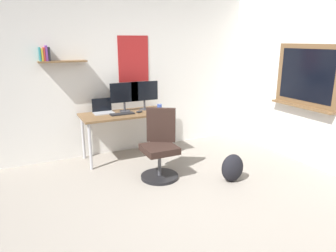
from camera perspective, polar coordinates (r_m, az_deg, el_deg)
ground_plane at (r=3.49m, az=3.91°, el=-16.72°), size 5.20×5.20×0.00m
wall_back at (r=5.24m, az=-9.50°, el=9.21°), size 5.00×0.30×2.60m
desk at (r=4.99m, az=-7.83°, el=1.49°), size 1.37×0.62×0.74m
office_chair at (r=4.31m, az=-1.47°, el=-4.15°), size 0.55×0.57×0.95m
laptop at (r=5.01m, az=-11.79°, el=2.94°), size 0.31×0.21×0.23m
monitor_primary at (r=5.02m, az=-7.97°, el=5.64°), size 0.46×0.17×0.46m
monitor_secondary at (r=5.13m, az=-4.31°, el=5.97°), size 0.46×0.17×0.46m
keyboard at (r=4.87m, az=-8.35°, el=2.21°), size 0.37×0.13×0.02m
computer_mouse at (r=4.96m, az=-5.27°, el=2.63°), size 0.10×0.06×0.03m
coffee_mug at (r=5.14m, az=-1.56°, el=3.48°), size 0.08×0.08×0.09m
backpack at (r=4.33m, az=11.67°, el=-7.49°), size 0.32×0.22×0.38m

